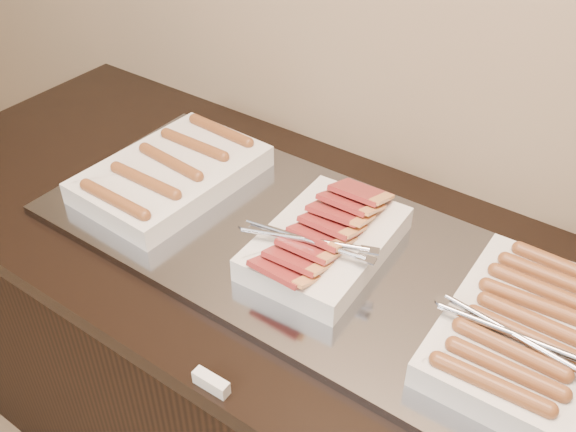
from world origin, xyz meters
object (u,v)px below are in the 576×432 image
at_px(dish_right, 526,330).
at_px(counter, 313,396).
at_px(dish_left, 172,173).
at_px(warming_tray, 323,255).
at_px(dish_center, 324,240).

bearing_deg(dish_right, counter, 178.14).
bearing_deg(dish_left, warming_tray, 2.34).
height_order(warming_tray, dish_right, dish_right).
bearing_deg(dish_right, dish_center, 178.81).
xyz_separation_m(warming_tray, dish_right, (0.40, -0.00, 0.04)).
bearing_deg(warming_tray, dish_left, 180.00).
distance_m(dish_left, dish_right, 0.80).
distance_m(counter, warming_tray, 0.46).
bearing_deg(counter, dish_left, 180.00).
distance_m(warming_tray, dish_left, 0.40).
height_order(counter, dish_center, dish_center).
distance_m(warming_tray, dish_right, 0.40).
relative_size(warming_tray, dish_right, 3.14).
xyz_separation_m(dish_center, dish_right, (0.39, 0.00, -0.00)).
bearing_deg(counter, warming_tray, 0.00).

